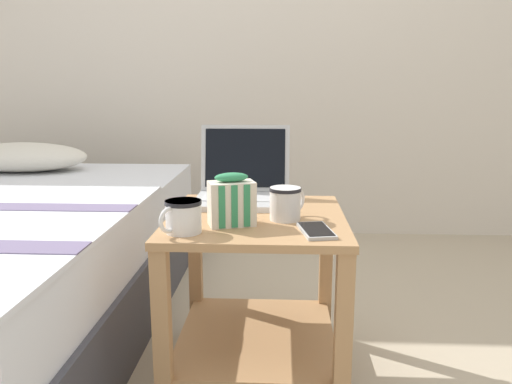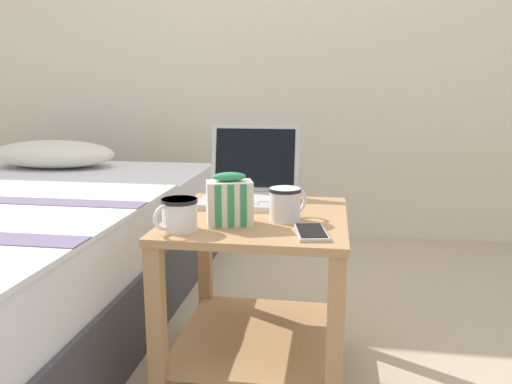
{
  "view_description": "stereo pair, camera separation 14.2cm",
  "coord_description": "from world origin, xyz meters",
  "px_view_note": "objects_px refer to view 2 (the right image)",
  "views": [
    {
      "loc": [
        0.07,
        -1.44,
        0.9
      ],
      "look_at": [
        0.0,
        -0.04,
        0.6
      ],
      "focal_mm": 35.0,
      "sensor_mm": 36.0,
      "label": 1
    },
    {
      "loc": [
        0.21,
        -1.42,
        0.9
      ],
      "look_at": [
        0.0,
        -0.04,
        0.6
      ],
      "focal_mm": 35.0,
      "sensor_mm": 36.0,
      "label": 2
    }
  ],
  "objects_px": {
    "mug_front_left": "(286,202)",
    "laptop": "(251,186)",
    "mug_front_right": "(179,213)",
    "snack_bag": "(230,201)",
    "cell_phone": "(311,232)"
  },
  "relations": [
    {
      "from": "mug_front_right",
      "to": "snack_bag",
      "type": "xyz_separation_m",
      "value": [
        0.12,
        0.08,
        0.02
      ]
    },
    {
      "from": "cell_phone",
      "to": "snack_bag",
      "type": "bearing_deg",
      "value": 165.53
    },
    {
      "from": "mug_front_left",
      "to": "cell_phone",
      "type": "bearing_deg",
      "value": -58.19
    },
    {
      "from": "cell_phone",
      "to": "mug_front_left",
      "type": "bearing_deg",
      "value": 121.81
    },
    {
      "from": "laptop",
      "to": "mug_front_right",
      "type": "bearing_deg",
      "value": -108.74
    },
    {
      "from": "mug_front_left",
      "to": "snack_bag",
      "type": "height_order",
      "value": "snack_bag"
    },
    {
      "from": "mug_front_right",
      "to": "mug_front_left",
      "type": "bearing_deg",
      "value": 28.59
    },
    {
      "from": "cell_phone",
      "to": "mug_front_right",
      "type": "bearing_deg",
      "value": -176.59
    },
    {
      "from": "mug_front_right",
      "to": "snack_bag",
      "type": "distance_m",
      "value": 0.15
    },
    {
      "from": "cell_phone",
      "to": "laptop",
      "type": "bearing_deg",
      "value": 121.18
    },
    {
      "from": "mug_front_right",
      "to": "cell_phone",
      "type": "xyz_separation_m",
      "value": [
        0.35,
        0.02,
        -0.04
      ]
    },
    {
      "from": "mug_front_left",
      "to": "laptop",
      "type": "bearing_deg",
      "value": 120.83
    },
    {
      "from": "snack_bag",
      "to": "mug_front_left",
      "type": "bearing_deg",
      "value": 24.33
    },
    {
      "from": "mug_front_right",
      "to": "laptop",
      "type": "bearing_deg",
      "value": 71.26
    },
    {
      "from": "mug_front_left",
      "to": "snack_bag",
      "type": "xyz_separation_m",
      "value": [
        -0.15,
        -0.07,
        0.01
      ]
    }
  ]
}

